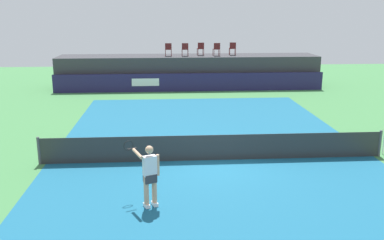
{
  "coord_description": "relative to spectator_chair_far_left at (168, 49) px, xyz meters",
  "views": [
    {
      "loc": [
        -1.79,
        -14.53,
        5.31
      ],
      "look_at": [
        -0.66,
        2.0,
        1.0
      ],
      "focal_mm": 39.81,
      "sensor_mm": 36.0,
      "label": 1
    }
  ],
  "objects": [
    {
      "name": "court_inner",
      "position": [
        1.4,
        -14.98,
        -2.69
      ],
      "size": [
        12.0,
        22.0,
        0.0
      ],
      "primitive_type": "cube",
      "color": "#16597A",
      "rests_on": "ground"
    },
    {
      "name": "tennis_net",
      "position": [
        1.4,
        -14.98,
        -2.22
      ],
      "size": [
        12.4,
        0.02,
        0.95
      ],
      "primitive_type": "cube",
      "color": "#2D2D2D",
      "rests_on": "ground"
    },
    {
      "name": "spectator_chair_far_right",
      "position": [
        4.51,
        0.36,
        0.0
      ],
      "size": [
        0.46,
        0.46,
        0.89
      ],
      "color": "#561919",
      "rests_on": "spectator_platform"
    },
    {
      "name": "net_post_near",
      "position": [
        -4.8,
        -14.98,
        -2.19
      ],
      "size": [
        0.1,
        0.1,
        1.0
      ],
      "primitive_type": "cylinder",
      "color": "#4C4C51",
      "rests_on": "ground"
    },
    {
      "name": "tennis_player",
      "position": [
        -0.81,
        -18.57,
        -1.73
      ],
      "size": [
        1.03,
        1.06,
        1.77
      ],
      "color": "white",
      "rests_on": "court_inner"
    },
    {
      "name": "net_post_far",
      "position": [
        7.6,
        -14.98,
        -2.19
      ],
      "size": [
        0.1,
        0.1,
        1.0
      ],
      "primitive_type": "cylinder",
      "color": "#4C4C51",
      "rests_on": "ground"
    },
    {
      "name": "spectator_chair_far_left",
      "position": [
        0.0,
        0.0,
        0.0
      ],
      "size": [
        0.44,
        0.44,
        0.89
      ],
      "color": "#561919",
      "rests_on": "spectator_platform"
    },
    {
      "name": "ground_plane",
      "position": [
        1.4,
        -11.98,
        -2.69
      ],
      "size": [
        48.0,
        48.0,
        0.0
      ],
      "primitive_type": "plane",
      "color": "#3D7A42"
    },
    {
      "name": "spectator_platform",
      "position": [
        1.4,
        0.32,
        -1.59
      ],
      "size": [
        18.0,
        2.8,
        2.2
      ],
      "primitive_type": "cube",
      "color": "#38383D",
      "rests_on": "ground"
    },
    {
      "name": "spectator_chair_center",
      "position": [
        2.26,
        0.38,
        0.0
      ],
      "size": [
        0.47,
        0.47,
        0.89
      ],
      "color": "#561919",
      "rests_on": "spectator_platform"
    },
    {
      "name": "spectator_chair_right",
      "position": [
        3.33,
        -0.04,
        0.0
      ],
      "size": [
        0.47,
        0.47,
        0.89
      ],
      "color": "#561919",
      "rests_on": "spectator_platform"
    },
    {
      "name": "spectator_chair_left",
      "position": [
        1.15,
        -0.04,
        0.0
      ],
      "size": [
        0.45,
        0.45,
        0.89
      ],
      "color": "#561919",
      "rests_on": "spectator_platform"
    },
    {
      "name": "tennis_ball",
      "position": [
        -2.44,
        -12.5,
        -2.66
      ],
      "size": [
        0.07,
        0.07,
        0.07
      ],
      "primitive_type": "sphere",
      "color": "#D8EA33",
      "rests_on": "court_inner"
    },
    {
      "name": "sponsor_wall",
      "position": [
        1.39,
        -1.48,
        -2.09
      ],
      "size": [
        18.0,
        0.22,
        1.2
      ],
      "color": "#231E4C",
      "rests_on": "ground"
    }
  ]
}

